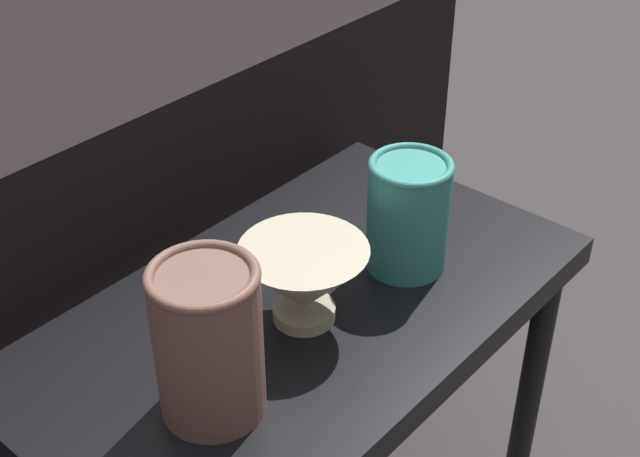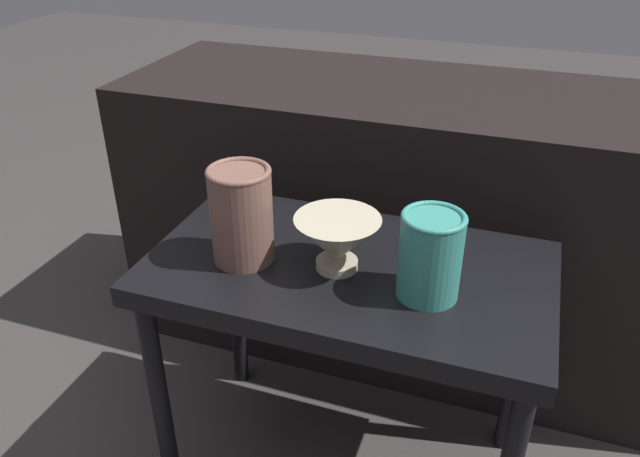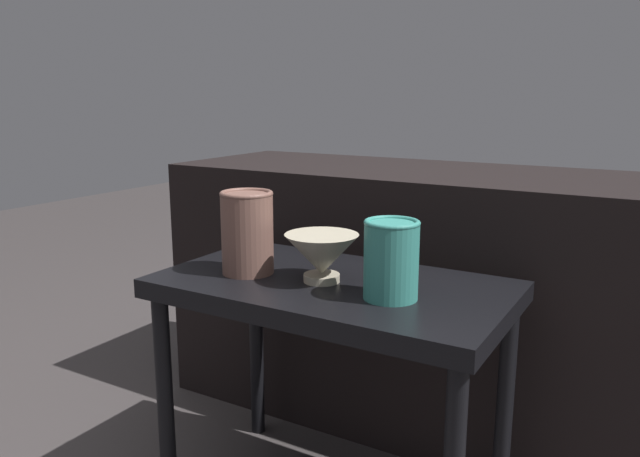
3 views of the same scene
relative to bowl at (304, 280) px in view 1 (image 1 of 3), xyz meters
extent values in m
cube|color=black|center=(0.02, 0.02, -0.08)|extent=(0.72, 0.41, 0.04)
cylinder|color=black|center=(0.34, -0.15, -0.34)|extent=(0.04, 0.04, 0.48)
cylinder|color=black|center=(0.34, 0.19, -0.34)|extent=(0.04, 0.04, 0.48)
cube|color=black|center=(0.02, 0.52, -0.23)|extent=(1.38, 0.50, 0.70)
cylinder|color=#B2A88E|center=(0.00, 0.00, -0.05)|extent=(0.07, 0.07, 0.02)
cone|color=#B2A88E|center=(0.00, 0.00, 0.00)|extent=(0.15, 0.15, 0.08)
cylinder|color=brown|center=(-0.17, -0.02, 0.03)|extent=(0.11, 0.11, 0.17)
torus|color=brown|center=(-0.17, -0.02, 0.12)|extent=(0.11, 0.11, 0.01)
cylinder|color=teal|center=(0.17, -0.03, 0.02)|extent=(0.10, 0.10, 0.15)
torus|color=teal|center=(0.17, -0.03, 0.09)|extent=(0.10, 0.10, 0.01)
camera|label=1|loc=(-0.60, -0.55, 0.63)|focal=50.00mm
camera|label=2|loc=(0.28, -0.89, 0.56)|focal=35.00mm
camera|label=3|loc=(0.62, -1.06, 0.32)|focal=35.00mm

